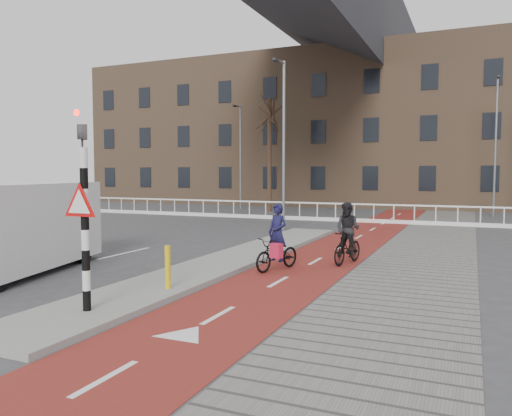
% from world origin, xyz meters
% --- Properties ---
extents(ground, '(120.00, 120.00, 0.00)m').
position_xyz_m(ground, '(0.00, 0.00, 0.00)').
color(ground, '#38383A').
rests_on(ground, ground).
extents(bike_lane, '(2.50, 60.00, 0.01)m').
position_xyz_m(bike_lane, '(1.50, 10.00, 0.01)').
color(bike_lane, maroon).
rests_on(bike_lane, ground).
extents(sidewalk, '(3.00, 60.00, 0.01)m').
position_xyz_m(sidewalk, '(4.30, 10.00, 0.01)').
color(sidewalk, slate).
rests_on(sidewalk, ground).
extents(curb_island, '(1.80, 16.00, 0.12)m').
position_xyz_m(curb_island, '(-0.70, 4.00, 0.06)').
color(curb_island, gray).
rests_on(curb_island, ground).
extents(traffic_signal, '(0.80, 0.80, 3.68)m').
position_xyz_m(traffic_signal, '(-0.60, -2.02, 1.99)').
color(traffic_signal, black).
rests_on(traffic_signal, curb_island).
extents(bollard, '(0.12, 0.12, 0.91)m').
position_xyz_m(bollard, '(-0.23, -0.00, 0.58)').
color(bollard, '#E2B90C').
rests_on(bollard, curb_island).
extents(cyclist_near, '(1.05, 1.74, 1.74)m').
position_xyz_m(cyclist_near, '(0.97, 3.31, 0.59)').
color(cyclist_near, black).
rests_on(cyclist_near, bike_lane).
extents(cyclist_far, '(0.83, 1.64, 1.73)m').
position_xyz_m(cyclist_far, '(2.45, 4.94, 0.73)').
color(cyclist_far, black).
rests_on(cyclist_far, bike_lane).
extents(van, '(3.33, 5.68, 2.29)m').
position_xyz_m(van, '(-5.03, 0.21, 1.21)').
color(van, white).
rests_on(van, ground).
extents(railing, '(28.00, 0.10, 0.99)m').
position_xyz_m(railing, '(-5.00, 17.00, 0.31)').
color(railing, silver).
rests_on(railing, ground).
extents(townhouse_row, '(46.00, 10.00, 15.90)m').
position_xyz_m(townhouse_row, '(-3.00, 32.00, 7.81)').
color(townhouse_row, '#7F6047').
rests_on(townhouse_row, ground).
extents(tree_mid, '(0.29, 0.29, 7.45)m').
position_xyz_m(tree_mid, '(-6.82, 22.06, 3.73)').
color(tree_mid, '#301F15').
rests_on(tree_mid, ground).
extents(streetlight_near, '(0.12, 0.12, 7.38)m').
position_xyz_m(streetlight_near, '(-1.99, 11.75, 3.69)').
color(streetlight_near, slate).
rests_on(streetlight_near, ground).
extents(streetlight_left, '(0.12, 0.12, 7.35)m').
position_xyz_m(streetlight_left, '(-9.70, 23.65, 3.67)').
color(streetlight_left, slate).
rests_on(streetlight_left, ground).
extents(streetlight_right, '(0.12, 0.12, 8.11)m').
position_xyz_m(streetlight_right, '(6.78, 23.68, 4.06)').
color(streetlight_right, slate).
rests_on(streetlight_right, ground).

